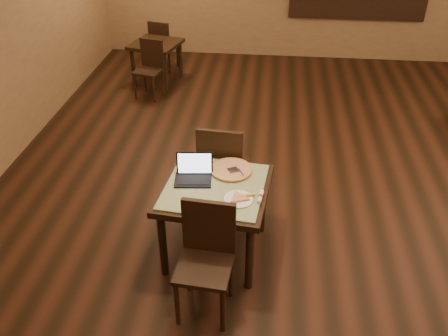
# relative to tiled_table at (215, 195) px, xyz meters

# --- Properties ---
(ground) EXTENTS (10.00, 10.00, 0.00)m
(ground) POSITION_rel_tiled_table_xyz_m (1.33, 0.33, -0.66)
(ground) COLOR black
(ground) RESTS_ON ground
(tiled_table) EXTENTS (1.01, 1.01, 0.76)m
(tiled_table) POSITION_rel_tiled_table_xyz_m (0.00, 0.00, 0.00)
(tiled_table) COLOR black
(tiled_table) RESTS_ON ground
(chair_main_near) EXTENTS (0.46, 0.46, 0.98)m
(chair_main_near) POSITION_rel_tiled_table_xyz_m (0.01, -0.61, -0.11)
(chair_main_near) COLOR black
(chair_main_near) RESTS_ON ground
(chair_main_far) EXTENTS (0.49, 0.49, 1.03)m
(chair_main_far) POSITION_rel_tiled_table_xyz_m (-0.01, 0.61, -0.08)
(chair_main_far) COLOR black
(chair_main_far) RESTS_ON ground
(laptop) EXTENTS (0.35, 0.28, 0.22)m
(laptop) POSITION_rel_tiled_table_xyz_m (-0.20, 0.10, 0.16)
(laptop) COLOR black
(laptop) RESTS_ON tiled_table
(plate) EXTENTS (0.25, 0.25, 0.01)m
(plate) POSITION_rel_tiled_table_xyz_m (0.22, -0.18, 0.11)
(plate) COLOR white
(plate) RESTS_ON tiled_table
(pizza_slice) EXTENTS (0.25, 0.25, 0.02)m
(pizza_slice) POSITION_rel_tiled_table_xyz_m (0.22, -0.18, 0.13)
(pizza_slice) COLOR beige
(pizza_slice) RESTS_ON plate
(pizza_pan) EXTENTS (0.34, 0.34, 0.01)m
(pizza_pan) POSITION_rel_tiled_table_xyz_m (0.12, 0.24, 0.11)
(pizza_pan) COLOR silver
(pizza_pan) RESTS_ON tiled_table
(pizza_whole) EXTENTS (0.38, 0.38, 0.03)m
(pizza_whole) POSITION_rel_tiled_table_xyz_m (0.12, 0.24, 0.12)
(pizza_whole) COLOR beige
(pizza_whole) RESTS_ON pizza_pan
(spatula) EXTENTS (0.18, 0.24, 0.01)m
(spatula) POSITION_rel_tiled_table_xyz_m (0.14, 0.22, 0.13)
(spatula) COLOR silver
(spatula) RESTS_ON pizza_whole
(napkin_roll) EXTENTS (0.05, 0.17, 0.04)m
(napkin_roll) POSITION_rel_tiled_table_xyz_m (0.40, -0.14, 0.12)
(napkin_roll) COLOR white
(napkin_roll) RESTS_ON tiled_table
(other_table_b) EXTENTS (0.86, 0.86, 0.67)m
(other_table_b) POSITION_rel_tiled_table_xyz_m (-1.44, 3.88, -0.11)
(other_table_b) COLOR black
(other_table_b) RESTS_ON ground
(other_table_b_chair_near) EXTENTS (0.45, 0.45, 0.86)m
(other_table_b_chair_near) POSITION_rel_tiled_table_xyz_m (-1.42, 3.38, -0.17)
(other_table_b_chair_near) COLOR black
(other_table_b_chair_near) RESTS_ON ground
(other_table_b_chair_far) EXTENTS (0.45, 0.45, 0.86)m
(other_table_b_chair_far) POSITION_rel_tiled_table_xyz_m (-1.45, 4.39, -0.17)
(other_table_b_chair_far) COLOR black
(other_table_b_chair_far) RESTS_ON ground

